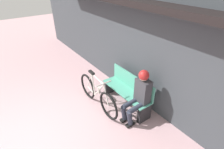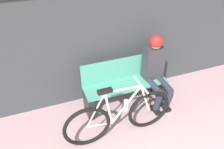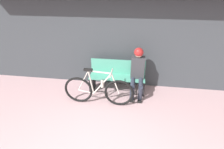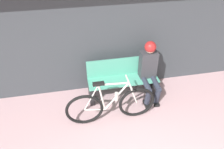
{
  "view_description": "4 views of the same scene",
  "coord_description": "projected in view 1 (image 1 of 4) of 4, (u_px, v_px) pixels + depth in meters",
  "views": [
    {
      "loc": [
        2.73,
        -0.0,
        3.06
      ],
      "look_at": [
        -0.31,
        2.2,
        0.8
      ],
      "focal_mm": 28.0,
      "sensor_mm": 36.0,
      "label": 1
    },
    {
      "loc": [
        -1.25,
        -0.38,
        2.67
      ],
      "look_at": [
        -0.32,
        2.04,
        0.94
      ],
      "focal_mm": 35.0,
      "sensor_mm": 36.0,
      "label": 2
    },
    {
      "loc": [
        0.5,
        -1.69,
        2.65
      ],
      "look_at": [
        -0.03,
        2.08,
        0.66
      ],
      "focal_mm": 28.0,
      "sensor_mm": 36.0,
      "label": 3
    },
    {
      "loc": [
        -0.86,
        -1.12,
        3.21
      ],
      "look_at": [
        -0.24,
        2.03,
        0.87
      ],
      "focal_mm": 35.0,
      "sensor_mm": 36.0,
      "label": 4
    }
  ],
  "objects": [
    {
      "name": "park_bench_near",
      "position": [
        127.0,
        92.0,
        4.44
      ],
      "size": [
        1.46,
        0.42,
        0.85
      ],
      "color": "#51A88E",
      "rests_on": "ground_plane"
    },
    {
      "name": "person_seated",
      "position": [
        140.0,
        93.0,
        3.85
      ],
      "size": [
        0.34,
        0.63,
        1.27
      ],
      "color": "#2D3342",
      "rests_on": "ground_plane"
    },
    {
      "name": "storefront_wall",
      "position": [
        142.0,
        40.0,
        4.04
      ],
      "size": [
        12.0,
        0.56,
        3.2
      ],
      "color": "#3D4247",
      "rests_on": "ground_plane"
    },
    {
      "name": "bicycle",
      "position": [
        97.0,
        94.0,
        4.37
      ],
      "size": [
        1.68,
        0.4,
        0.94
      ],
      "color": "black",
      "rests_on": "ground_plane"
    },
    {
      "name": "ground_plane",
      "position": [
        32.0,
        149.0,
        3.47
      ],
      "size": [
        24.0,
        24.0,
        0.0
      ],
      "primitive_type": "plane",
      "color": "#C69EA3"
    }
  ]
}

